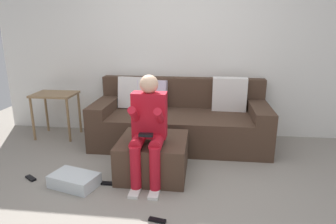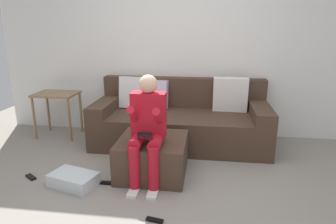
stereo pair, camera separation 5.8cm
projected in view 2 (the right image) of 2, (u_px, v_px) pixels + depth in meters
name	position (u px, v px, depth m)	size (l,w,h in m)	color
ground_plane	(159.00, 200.00, 2.88)	(7.18, 7.18, 0.00)	gray
wall_back	(180.00, 53.00, 4.42)	(5.52, 0.10, 2.46)	silver
couch_sectional	(180.00, 121.00, 4.21)	(2.38, 0.98, 0.92)	#473326
ottoman	(153.00, 156.00, 3.34)	(0.74, 0.73, 0.41)	#473326
person_seated	(147.00, 126.00, 3.06)	(0.36, 0.56, 1.14)	red
storage_bin	(74.00, 180.00, 3.12)	(0.48, 0.30, 0.13)	silver
side_table	(57.00, 100.00, 4.42)	(0.60, 0.46, 0.66)	olive
remote_near_ottoman	(155.00, 220.00, 2.56)	(0.15, 0.04, 0.02)	black
remote_by_storage_bin	(105.00, 183.00, 3.17)	(0.15, 0.05, 0.02)	black
remote_under_side_table	(31.00, 177.00, 3.28)	(0.15, 0.05, 0.02)	black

